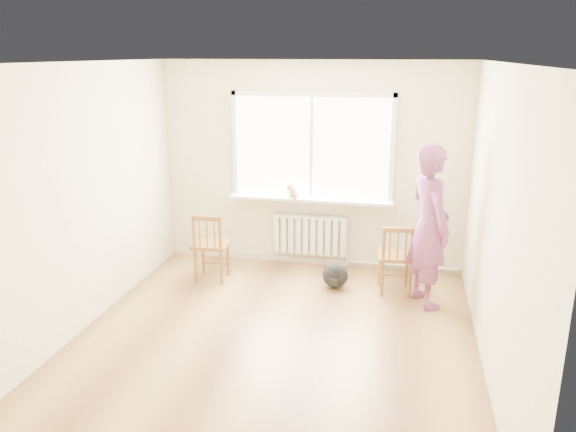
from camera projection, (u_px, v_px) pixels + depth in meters
The scene contains 13 objects.
floor at pixel (273, 342), 5.61m from camera, with size 4.50×4.50×0.00m, color #AA7F45.
ceiling at pixel (271, 62), 4.85m from camera, with size 4.50×4.50×0.00m, color white.
back_wall at pixel (312, 166), 7.34m from camera, with size 4.00×0.01×2.70m, color beige.
window at pixel (312, 143), 7.23m from camera, with size 2.12×0.05×1.42m.
windowsill at pixel (310, 199), 7.36m from camera, with size 2.15×0.22×0.04m, color white.
radiator at pixel (310, 234), 7.51m from camera, with size 1.00×0.12×0.55m.
heating_pipe at pixel (403, 266), 7.40m from camera, with size 0.04×0.04×1.40m, color silver.
baseboard at pixel (311, 260), 7.70m from camera, with size 4.00×0.03×0.08m, color beige.
chair_left at pixel (210, 247), 7.01m from camera, with size 0.46×0.44×0.88m.
chair_right at pixel (396, 259), 6.64m from camera, with size 0.47×0.45×0.86m.
person at pixel (429, 227), 6.23m from camera, with size 0.67×0.44×1.84m, color #C54177.
cat at pixel (294, 191), 7.28m from camera, with size 0.22×0.36×0.25m.
backpack at pixel (335, 276), 6.87m from camera, with size 0.31×0.23×0.31m, color black.
Camera 1 is at (1.18, -4.89, 2.78)m, focal length 35.00 mm.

